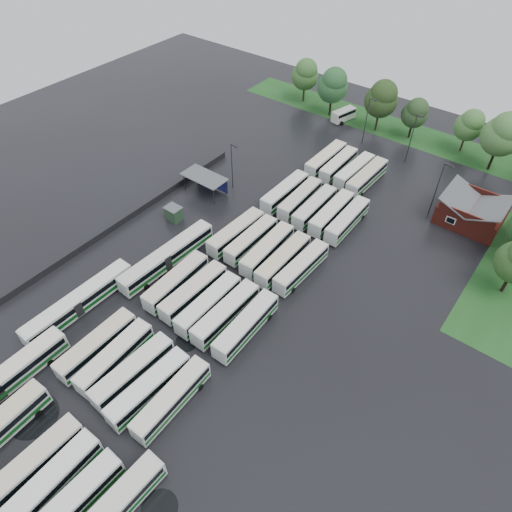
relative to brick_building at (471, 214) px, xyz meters
The scene contains 52 objects.
ground 49.08m from the brick_building, 119.30° to the right, with size 160.00×160.00×0.00m, color black.
brick_building is the anchor object (origin of this frame).
wash_shed 46.14m from the brick_building, 153.27° to the right, with size 8.20×4.20×3.58m.
utility_hut 50.26m from the brick_building, 143.11° to the right, with size 2.70×2.20×2.62m.
grass_strip_north 31.19m from the brick_building, 134.96° to the left, with size 80.00×10.00×0.01m, color #1B4C19.
west_fence 57.83m from the brick_building, 143.04° to the right, with size 0.10×50.00×1.20m, color #2D2D30.
bus_r0c2 72.41m from the brick_building, 107.57° to the right, with size 2.61×11.48×3.19m.
bus_r0c3 71.56m from the brick_building, 105.22° to the right, with size 2.72×11.59×3.21m.
bus_r0c4 70.63m from the brick_building, 102.67° to the right, with size 2.75×11.46×3.17m.
bus_r1c0 62.35m from the brick_building, 117.30° to the right, with size 2.53×11.37×3.16m.
bus_r1c1 60.72m from the brick_building, 114.72° to the right, with size 2.94×11.27×3.11m.
bus_r1c2 59.40m from the brick_building, 111.79° to the right, with size 2.86×11.39×3.15m.
bus_r1c3 58.59m from the brick_building, 108.75° to the right, with size 2.93×11.39×3.14m.
bus_r1c4 57.05m from the brick_building, 106.02° to the right, with size 2.72×11.21×3.10m.
bus_r2c0 50.18m from the brick_building, 124.40° to the right, with size 2.81×11.57×3.20m.
bus_r2c1 48.30m from the brick_building, 121.22° to the right, with size 2.66×11.50×3.19m.
bus_r2c2 47.07m from the brick_building, 117.63° to the right, with size 2.53×11.41×3.17m.
bus_r2c3 45.59m from the brick_building, 114.47° to the right, with size 2.59×11.64×3.23m.
bus_r2c4 44.15m from the brick_building, 110.51° to the right, with size 2.81×11.65×3.22m.
bus_r3c0 39.74m from the brick_building, 135.51° to the right, with size 2.87×11.50×3.18m.
bus_r3c1 37.56m from the brick_building, 132.54° to the right, with size 2.37×11.02×3.07m.
bus_r3c2 35.56m from the brick_building, 128.16° to the right, with size 2.90×11.63×3.21m.
bus_r3c3 33.95m from the brick_building, 123.50° to the right, with size 2.50×11.51×3.20m.
bus_r3c4 32.00m from the brick_building, 119.41° to the right, with size 2.72×11.24×3.11m.
bus_r4c0 31.70m from the brick_building, 153.54° to the right, with size 2.49×11.56×3.22m.
bus_r4c1 28.85m from the brick_building, 150.76° to the right, with size 2.80×11.26×3.11m.
bus_r4c2 26.25m from the brick_building, 146.56° to the right, with size 2.61×11.17×3.09m.
bus_r4c3 23.45m from the brick_building, 142.89° to the right, with size 2.69×11.52×3.19m.
bus_r4c4 21.11m from the brick_building, 138.05° to the right, with size 2.60×11.37×3.15m.
bus_r5c0 28.24m from the brick_building, behind, with size 2.51×11.62×3.23m.
bus_r5c1 25.32m from the brick_building, behind, with size 2.53×11.06×3.07m.
bus_r5c2 21.90m from the brick_building, behind, with size 2.76×11.22×3.10m.
bus_r5c3 19.02m from the brick_building, behind, with size 2.73×11.64×3.22m.
artic_bus_west_a 73.74m from the brick_building, 116.77° to the right, with size 2.60×17.12×3.17m.
artic_bus_west_b 50.80m from the brick_building, 130.62° to the right, with size 3.13×17.33×3.20m.
artic_bus_west_c 63.72m from the brick_building, 124.69° to the right, with size 2.64×17.01×3.15m.
minibus 39.54m from the brick_building, 152.27° to the left, with size 3.56×6.18×2.54m.
tree_north_0 51.85m from the brick_building, 156.33° to the left, with size 6.29×6.29×10.41m.
tree_north_1 43.12m from the brick_building, 154.34° to the left, with size 6.79×6.79×11.25m.
tree_north_2 33.27m from the brick_building, 145.19° to the left, with size 6.93×6.93×11.48m.
tree_north_3 28.54m from the brick_building, 134.31° to the left, with size 5.49×5.49×9.09m.
tree_north_4 23.88m from the brick_building, 112.61° to the left, with size 5.63×5.63×9.32m.
tree_north_5 19.44m from the brick_building, 96.96° to the left, with size 7.38×7.38×12.22m.
lamp_post_ne 7.62m from the brick_building, 161.47° to the right, with size 1.60×0.31×10.39m.
lamp_post_nw 41.82m from the brick_building, 156.20° to the right, with size 1.41×0.27×9.15m.
lamp_post_back_w 29.33m from the brick_building, 155.83° to the left, with size 1.56×0.30×10.13m.
lamp_post_back_e 20.07m from the brick_building, 146.10° to the left, with size 1.59×0.31×10.32m.
puddle_0 71.33m from the brick_building, 112.84° to the right, with size 5.74×5.74×0.01m, color black.
puddle_1 69.21m from the brick_building, 104.19° to the right, with size 3.18×3.18×0.01m, color black.
puddle_2 49.79m from the brick_building, 130.07° to the right, with size 6.92×6.92×0.01m, color black.
puddle_3 51.77m from the brick_building, 113.75° to the right, with size 3.15×3.15×0.01m, color black.
puddle_4 64.24m from the brick_building, 98.02° to the right, with size 3.81×3.81×0.01m, color black.
Camera 1 is at (31.97, -26.77, 50.42)m, focal length 32.00 mm.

